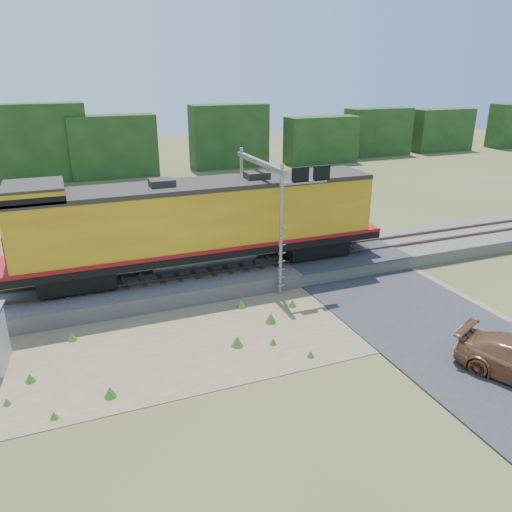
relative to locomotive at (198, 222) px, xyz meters
name	(u,v)px	position (x,y,z in m)	size (l,w,h in m)	color
ground	(267,330)	(1.42, -6.00, -3.51)	(140.00, 140.00, 0.00)	#475123
ballast	(225,274)	(1.42, 0.00, -3.11)	(70.00, 5.00, 0.80)	slate
rails	(225,266)	(1.42, 0.00, -2.63)	(70.00, 1.54, 0.16)	brown
dirt_shoulder	(221,333)	(-0.58, -5.50, -3.49)	(26.00, 8.00, 0.03)	#8C7754
road	(389,297)	(8.42, -5.26, -3.42)	(7.00, 66.00, 0.86)	#38383A
tree_line_north	(132,146)	(1.42, 32.00, -0.44)	(130.00, 3.00, 6.50)	#1B3613
weed_clumps	(191,344)	(-2.08, -5.90, -3.51)	(15.00, 6.20, 0.56)	#397120
locomotive	(198,222)	(0.00, 0.00, 0.00)	(20.00, 3.05, 5.16)	black
signal_gantry	(271,189)	(3.81, -0.65, 1.58)	(2.68, 6.20, 6.76)	gray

